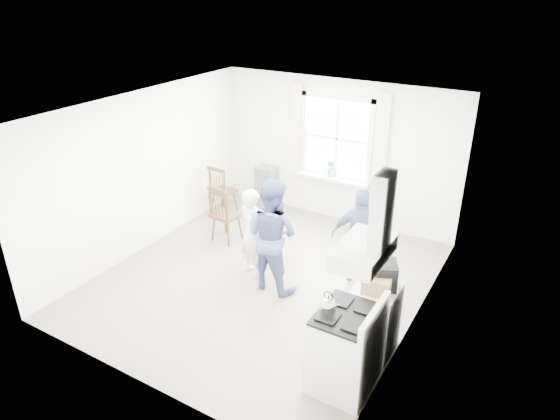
{
  "coord_description": "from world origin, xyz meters",
  "views": [
    {
      "loc": [
        3.46,
        -5.39,
        4.17
      ],
      "look_at": [
        0.16,
        0.2,
        1.11
      ],
      "focal_mm": 32.0,
      "sensor_mm": 36.0,
      "label": 1
    }
  ],
  "objects_px": {
    "windsor_chair_b": "(221,209)",
    "person_mid": "(272,235)",
    "stereo_stack": "(381,274)",
    "person_left": "(252,233)",
    "low_cabinet": "(374,319)",
    "windsor_chair_a": "(219,186)",
    "person_right": "(361,236)",
    "gas_stove": "(346,349)"
  },
  "relations": [
    {
      "from": "gas_stove",
      "to": "person_left",
      "type": "bearing_deg",
      "value": 146.79
    },
    {
      "from": "gas_stove",
      "to": "person_mid",
      "type": "height_order",
      "value": "person_mid"
    },
    {
      "from": "person_left",
      "to": "low_cabinet",
      "type": "bearing_deg",
      "value": -178.77
    },
    {
      "from": "stereo_stack",
      "to": "windsor_chair_a",
      "type": "relative_size",
      "value": 0.45
    },
    {
      "from": "person_left",
      "to": "person_right",
      "type": "distance_m",
      "value": 1.59
    },
    {
      "from": "gas_stove",
      "to": "stereo_stack",
      "type": "relative_size",
      "value": 2.5
    },
    {
      "from": "low_cabinet",
      "to": "windsor_chair_b",
      "type": "relative_size",
      "value": 0.87
    },
    {
      "from": "low_cabinet",
      "to": "person_left",
      "type": "height_order",
      "value": "person_left"
    },
    {
      "from": "windsor_chair_b",
      "to": "person_left",
      "type": "distance_m",
      "value": 1.15
    },
    {
      "from": "low_cabinet",
      "to": "person_mid",
      "type": "xyz_separation_m",
      "value": [
        -1.78,
        0.56,
        0.39
      ]
    },
    {
      "from": "gas_stove",
      "to": "windsor_chair_a",
      "type": "distance_m",
      "value": 4.75
    },
    {
      "from": "gas_stove",
      "to": "windsor_chair_a",
      "type": "bearing_deg",
      "value": 143.48
    },
    {
      "from": "low_cabinet",
      "to": "stereo_stack",
      "type": "relative_size",
      "value": 2.01
    },
    {
      "from": "gas_stove",
      "to": "windsor_chair_b",
      "type": "height_order",
      "value": "gas_stove"
    },
    {
      "from": "windsor_chair_b",
      "to": "person_mid",
      "type": "distance_m",
      "value": 1.6
    },
    {
      "from": "low_cabinet",
      "to": "person_left",
      "type": "distance_m",
      "value": 2.32
    },
    {
      "from": "windsor_chair_b",
      "to": "person_mid",
      "type": "height_order",
      "value": "person_mid"
    },
    {
      "from": "stereo_stack",
      "to": "person_left",
      "type": "relative_size",
      "value": 0.32
    },
    {
      "from": "gas_stove",
      "to": "low_cabinet",
      "type": "relative_size",
      "value": 1.24
    },
    {
      "from": "person_right",
      "to": "person_left",
      "type": "bearing_deg",
      "value": 5.5
    },
    {
      "from": "gas_stove",
      "to": "stereo_stack",
      "type": "xyz_separation_m",
      "value": [
        0.08,
        0.74,
        0.57
      ]
    },
    {
      "from": "windsor_chair_b",
      "to": "person_left",
      "type": "xyz_separation_m",
      "value": [
        1.0,
        -0.57,
        0.07
      ]
    },
    {
      "from": "low_cabinet",
      "to": "windsor_chair_a",
      "type": "xyz_separation_m",
      "value": [
        -3.89,
        2.13,
        0.15
      ]
    },
    {
      "from": "windsor_chair_b",
      "to": "person_right",
      "type": "xyz_separation_m",
      "value": [
        2.45,
        0.1,
        0.1
      ]
    },
    {
      "from": "windsor_chair_b",
      "to": "person_mid",
      "type": "xyz_separation_m",
      "value": [
        1.42,
        -0.7,
        0.21
      ]
    },
    {
      "from": "person_left",
      "to": "windsor_chair_b",
      "type": "bearing_deg",
      "value": -10.86
    },
    {
      "from": "gas_stove",
      "to": "windsor_chair_a",
      "type": "xyz_separation_m",
      "value": [
        -3.82,
        2.83,
        0.12
      ]
    },
    {
      "from": "stereo_stack",
      "to": "person_mid",
      "type": "bearing_deg",
      "value": 163.85
    },
    {
      "from": "person_right",
      "to": "windsor_chair_b",
      "type": "bearing_deg",
      "value": -17.05
    },
    {
      "from": "low_cabinet",
      "to": "windsor_chair_b",
      "type": "distance_m",
      "value": 3.45
    },
    {
      "from": "gas_stove",
      "to": "windsor_chair_a",
      "type": "relative_size",
      "value": 1.14
    },
    {
      "from": "windsor_chair_a",
      "to": "person_right",
      "type": "height_order",
      "value": "person_right"
    },
    {
      "from": "windsor_chair_a",
      "to": "person_left",
      "type": "xyz_separation_m",
      "value": [
        1.68,
        -1.43,
        0.11
      ]
    },
    {
      "from": "stereo_stack",
      "to": "person_right",
      "type": "height_order",
      "value": "person_right"
    },
    {
      "from": "low_cabinet",
      "to": "person_right",
      "type": "height_order",
      "value": "person_right"
    },
    {
      "from": "stereo_stack",
      "to": "person_right",
      "type": "xyz_separation_m",
      "value": [
        -0.77,
        1.33,
        -0.32
      ]
    },
    {
      "from": "stereo_stack",
      "to": "gas_stove",
      "type": "bearing_deg",
      "value": -96.23
    },
    {
      "from": "low_cabinet",
      "to": "person_right",
      "type": "distance_m",
      "value": 1.59
    },
    {
      "from": "person_mid",
      "to": "person_right",
      "type": "distance_m",
      "value": 1.31
    },
    {
      "from": "windsor_chair_a",
      "to": "person_right",
      "type": "bearing_deg",
      "value": -13.61
    },
    {
      "from": "stereo_stack",
      "to": "windsor_chair_b",
      "type": "xyz_separation_m",
      "value": [
        -3.21,
        1.22,
        -0.42
      ]
    },
    {
      "from": "person_right",
      "to": "windsor_chair_a",
      "type": "bearing_deg",
      "value": -33.07
    }
  ]
}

